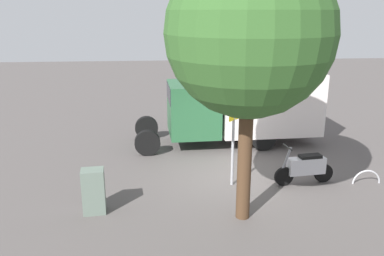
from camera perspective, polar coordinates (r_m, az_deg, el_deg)
The scene contains 7 objects.
ground_plane at distance 12.29m, azimuth 6.03°, elevation -7.08°, with size 60.00×60.00×0.00m, color #524C4A.
box_truck_near at distance 15.09m, azimuth 7.11°, elevation 3.48°, with size 6.93×2.41×2.71m.
motorcycle at distance 12.09m, azimuth 15.93°, elevation -5.38°, with size 1.81×0.56×1.20m.
stop_sign at distance 11.11m, azimuth 6.01°, elevation 2.01°, with size 0.71×0.33×3.20m.
street_tree at distance 8.92m, azimuth 8.23°, elevation 13.15°, with size 3.72×3.72×6.28m.
utility_cabinet at distance 10.32m, azimuth -13.88°, elevation -8.77°, with size 0.55×0.44×1.15m, color slate.
bike_rack_hoop at distance 12.90m, azimuth 23.60°, elevation -7.27°, with size 0.85×0.85×0.05m, color #B7B7BC.
Camera 1 is at (2.30, 11.04, 4.88)m, focal length 37.31 mm.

